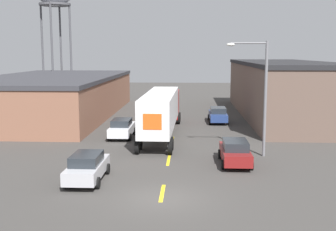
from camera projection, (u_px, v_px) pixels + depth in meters
ground_plane at (161, 199)px, 20.56m from camera, size 160.00×160.00×0.00m
road_centerline at (169, 160)px, 27.86m from camera, size 0.20×15.78×0.01m
warehouse_left at (53, 96)px, 47.60m from camera, size 13.75×28.72×4.49m
warehouse_right at (282, 89)px, 46.81m from camera, size 8.89×28.42×6.11m
semi_truck at (162, 109)px, 36.19m from camera, size 2.91×16.15×3.81m
parked_car_right_far at (218, 115)px, 42.83m from camera, size 1.93×4.37×1.57m
parked_car_left_near at (87, 167)px, 23.31m from camera, size 1.93×4.37×1.57m
parked_car_left_far at (122, 128)px, 35.31m from camera, size 1.93×4.37×1.57m
parked_car_right_near at (235, 152)px, 26.82m from camera, size 1.93×4.37×1.57m
street_lamp at (261, 90)px, 28.39m from camera, size 2.80×0.32×7.85m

